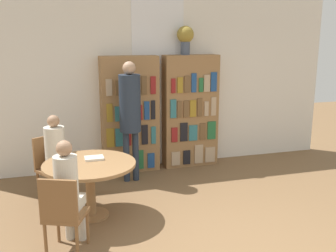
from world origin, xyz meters
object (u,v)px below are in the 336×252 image
at_px(chair_left_side, 51,164).
at_px(librarian_standing, 130,108).
at_px(bookshelf_left, 130,115).
at_px(chair_near_camera, 63,212).
at_px(seated_reader_left, 57,153).
at_px(bookshelf_right, 190,111).
at_px(reading_table, 90,172).
at_px(flower_vase, 185,37).
at_px(seated_reader_right, 68,188).

distance_m(chair_left_side, librarian_standing, 1.43).
height_order(bookshelf_left, chair_near_camera, bookshelf_left).
bearing_deg(librarian_standing, seated_reader_left, -157.12).
xyz_separation_m(bookshelf_right, reading_table, (-1.91, -1.61, -0.37)).
relative_size(chair_near_camera, librarian_standing, 0.47).
height_order(chair_left_side, librarian_standing, librarian_standing).
relative_size(bookshelf_right, seated_reader_left, 1.59).
height_order(reading_table, chair_near_camera, chair_near_camera).
xyz_separation_m(flower_vase, reading_table, (-1.81, -1.62, -1.65)).
distance_m(chair_near_camera, librarian_standing, 2.35).
relative_size(bookshelf_left, seated_reader_right, 1.59).
xyz_separation_m(bookshelf_right, seated_reader_right, (-2.20, -2.29, -0.28)).
distance_m(bookshelf_right, chair_left_side, 2.57).
distance_m(flower_vase, seated_reader_left, 2.85).
bearing_deg(seated_reader_left, bookshelf_left, -172.18).
xyz_separation_m(flower_vase, chair_left_side, (-2.28, -0.83, -1.75)).
bearing_deg(reading_table, flower_vase, 41.81).
relative_size(reading_table, chair_left_side, 1.31).
height_order(reading_table, seated_reader_right, seated_reader_right).
height_order(bookshelf_right, reading_table, bookshelf_right).
bearing_deg(flower_vase, bookshelf_right, -2.74).
height_order(bookshelf_left, chair_left_side, bookshelf_left).
height_order(bookshelf_right, seated_reader_left, bookshelf_right).
relative_size(reading_table, seated_reader_right, 0.95).
height_order(bookshelf_left, bookshelf_right, same).
relative_size(chair_near_camera, chair_left_side, 1.00).
height_order(reading_table, librarian_standing, librarian_standing).
bearing_deg(chair_near_camera, chair_left_side, 117.00).
bearing_deg(bookshelf_right, bookshelf_left, 179.98).
bearing_deg(seated_reader_right, chair_near_camera, -90.00).
xyz_separation_m(seated_reader_left, librarian_standing, (1.13, 0.47, 0.48)).
bearing_deg(reading_table, bookshelf_right, 40.18).
bearing_deg(bookshelf_left, flower_vase, 0.26).
distance_m(bookshelf_left, chair_left_side, 1.62).
bearing_deg(chair_left_side, seated_reader_left, 90.00).
xyz_separation_m(flower_vase, librarian_standing, (-1.06, -0.51, -1.06)).
relative_size(bookshelf_right, chair_near_camera, 2.20).
bearing_deg(chair_near_camera, bookshelf_right, 70.34).
xyz_separation_m(chair_left_side, librarian_standing, (1.22, 0.32, 0.69)).
relative_size(flower_vase, librarian_standing, 0.25).
xyz_separation_m(bookshelf_left, seated_reader_right, (-1.12, -2.29, -0.28)).
distance_m(chair_left_side, seated_reader_left, 0.27).
distance_m(seated_reader_left, seated_reader_right, 1.32).
relative_size(bookshelf_right, seated_reader_right, 1.59).
height_order(bookshelf_right, chair_near_camera, bookshelf_right).
distance_m(bookshelf_right, flower_vase, 1.28).
bearing_deg(bookshelf_left, seated_reader_left, -141.24).
bearing_deg(seated_reader_left, librarian_standing, 171.93).
distance_m(flower_vase, seated_reader_right, 3.48).
xyz_separation_m(bookshelf_right, chair_left_side, (-2.38, -0.82, -0.48)).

